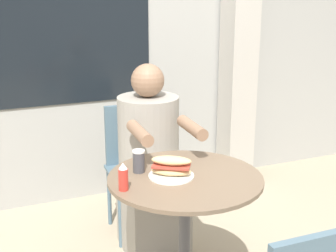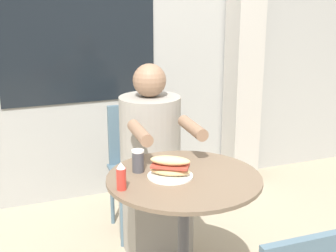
% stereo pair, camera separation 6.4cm
% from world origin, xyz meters
% --- Properties ---
extents(storefront_wall, '(8.00, 0.09, 2.80)m').
position_xyz_m(storefront_wall, '(-0.00, 1.58, 1.40)').
color(storefront_wall, '#9E9E99').
rests_on(storefront_wall, ground_plane).
extents(lattice_pillar, '(0.24, 0.24, 2.40)m').
position_xyz_m(lattice_pillar, '(1.14, 1.40, 1.20)').
color(lattice_pillar, '#B2ADA3').
rests_on(lattice_pillar, ground_plane).
extents(cafe_table, '(0.77, 0.77, 0.74)m').
position_xyz_m(cafe_table, '(0.00, 0.00, 0.55)').
color(cafe_table, brown).
rests_on(cafe_table, ground_plane).
extents(diner_chair, '(0.40, 0.40, 0.87)m').
position_xyz_m(diner_chair, '(0.05, 0.93, 0.52)').
color(diner_chair, slate).
rests_on(diner_chair, ground_plane).
extents(seated_diner, '(0.40, 0.68, 1.21)m').
position_xyz_m(seated_diner, '(0.04, 0.58, 0.52)').
color(seated_diner, gray).
rests_on(seated_diner, ground_plane).
extents(sandwich_on_plate, '(0.23, 0.23, 0.11)m').
position_xyz_m(sandwich_on_plate, '(-0.06, 0.03, 0.79)').
color(sandwich_on_plate, white).
rests_on(sandwich_on_plate, cafe_table).
extents(drink_cup, '(0.06, 0.06, 0.12)m').
position_xyz_m(drink_cup, '(-0.19, 0.14, 0.80)').
color(drink_cup, '#424247').
rests_on(drink_cup, cafe_table).
extents(condiment_bottle, '(0.05, 0.05, 0.13)m').
position_xyz_m(condiment_bottle, '(-0.33, -0.04, 0.80)').
color(condiment_bottle, red).
rests_on(condiment_bottle, cafe_table).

